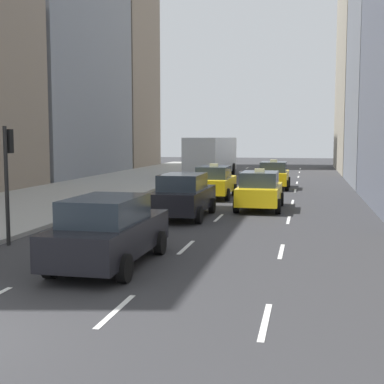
{
  "coord_description": "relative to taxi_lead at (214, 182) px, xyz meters",
  "views": [
    {
      "loc": [
        6.06,
        -7.27,
        3.26
      ],
      "look_at": [
        1.98,
        11.72,
        1.28
      ],
      "focal_mm": 50.0,
      "sensor_mm": 36.0,
      "label": 1
    }
  ],
  "objects": [
    {
      "name": "lane_markings",
      "position": [
        1.4,
        1.9,
        -0.87
      ],
      "size": [
        5.72,
        56.0,
        0.01
      ],
      "color": "white",
      "rests_on": "ground"
    },
    {
      "name": "sedan_silver_behind",
      "position": [
        -0.0,
        -7.34,
        0.04
      ],
      "size": [
        2.02,
        4.68,
        1.81
      ],
      "color": "black",
      "rests_on": "ground"
    },
    {
      "name": "taxi_lead",
      "position": [
        0.0,
        0.0,
        0.0
      ],
      "size": [
        2.02,
        4.4,
        1.87
      ],
      "color": "yellow",
      "rests_on": "ground"
    },
    {
      "name": "sedan_black_near",
      "position": [
        -0.0,
        -15.76,
        0.03
      ],
      "size": [
        2.02,
        4.82,
        1.79
      ],
      "color": "black",
      "rests_on": "ground"
    },
    {
      "name": "building_row_left",
      "position": [
        -15.2,
        7.86,
        12.2
      ],
      "size": [
        6.0,
        55.12,
        36.75
      ],
      "color": "gray",
      "rests_on": "ground"
    },
    {
      "name": "city_bus",
      "position": [
        -2.81,
        15.25,
        0.91
      ],
      "size": [
        2.8,
        11.61,
        3.25
      ],
      "color": "#B7BCC1",
      "rests_on": "ground"
    },
    {
      "name": "traffic_light_pole",
      "position": [
        -3.95,
        -13.82,
        1.53
      ],
      "size": [
        0.24,
        0.42,
        3.6
      ],
      "color": "black",
      "rests_on": "ground"
    },
    {
      "name": "taxi_third",
      "position": [
        2.8,
        6.06,
        0.0
      ],
      "size": [
        2.02,
        4.4,
        1.87
      ],
      "color": "yellow",
      "rests_on": "ground"
    },
    {
      "name": "taxi_second",
      "position": [
        2.8,
        -4.16,
        0.0
      ],
      "size": [
        2.02,
        4.4,
        1.87
      ],
      "color": "yellow",
      "rests_on": "ground"
    },
    {
      "name": "sidewalk_left",
      "position": [
        -8.2,
        5.9,
        -0.81
      ],
      "size": [
        8.0,
        66.0,
        0.15
      ],
      "primitive_type": "cube",
      "color": "#9E9E99",
      "rests_on": "ground"
    }
  ]
}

